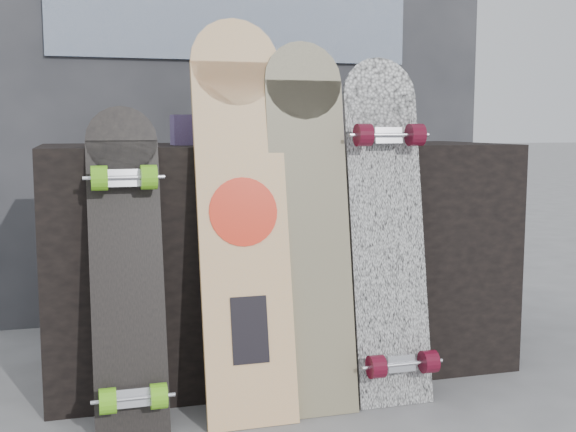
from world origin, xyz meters
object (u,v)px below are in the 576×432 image
object	(u,v)px
vendor_table	(279,257)
skateboard_dark	(127,265)
longboard_geisha	(242,206)
longboard_celtic	(310,214)
longboard_cascadia	(388,224)

from	to	relation	value
vendor_table	skateboard_dark	world-z (taller)	skateboard_dark
vendor_table	longboard_geisha	bearing A→B (deg)	-119.91
longboard_celtic	longboard_cascadia	world-z (taller)	longboard_celtic
vendor_table	skateboard_dark	distance (m)	0.68
longboard_celtic	longboard_cascadia	bearing A→B (deg)	-1.45
longboard_geisha	longboard_celtic	size ratio (longest dim) A/B	1.06
skateboard_dark	longboard_cascadia	bearing A→B (deg)	0.84
longboard_celtic	skateboard_dark	distance (m)	0.56
longboard_celtic	vendor_table	bearing A→B (deg)	89.01
longboard_geisha	skateboard_dark	distance (m)	0.37
longboard_cascadia	vendor_table	bearing A→B (deg)	123.18
longboard_geisha	skateboard_dark	world-z (taller)	longboard_geisha
longboard_geisha	longboard_celtic	distance (m)	0.21
longboard_cascadia	longboard_geisha	bearing A→B (deg)	179.11
longboard_cascadia	skateboard_dark	size ratio (longest dim) A/B	1.17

